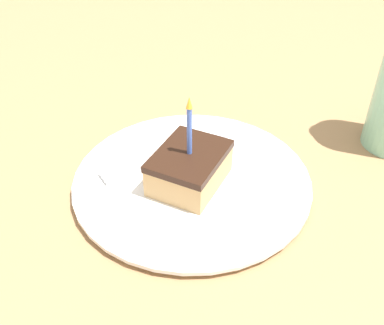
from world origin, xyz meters
TOP-DOWN VIEW (x-y plane):
  - ground_plane at (0.00, 0.00)m, footprint 2.40×2.40m
  - plate at (-0.02, -0.01)m, footprint 0.29×0.29m
  - cake_slice at (-0.02, -0.00)m, footprint 0.07×0.09m
  - fork at (0.03, -0.03)m, footprint 0.12×0.18m

SIDE VIEW (x-z plane):
  - ground_plane at x=0.00m, z-range -0.04..0.00m
  - plate at x=-0.02m, z-range 0.00..0.01m
  - fork at x=0.03m, z-range 0.01..0.02m
  - cake_slice at x=-0.02m, z-range -0.02..0.09m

